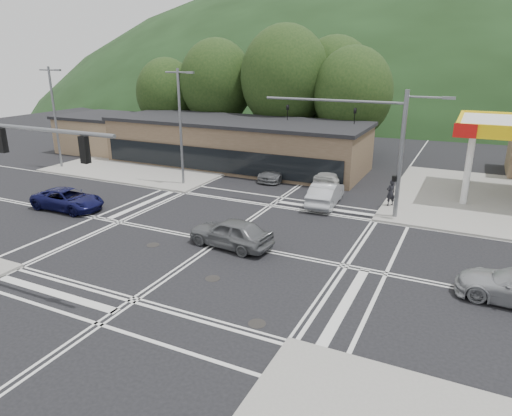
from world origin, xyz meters
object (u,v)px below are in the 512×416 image
at_px(car_grey_center, 231,233).
at_px(car_northbound, 277,171).
at_px(car_queue_a, 326,194).
at_px(car_queue_b, 334,174).
at_px(pedestrian, 391,193).
at_px(car_blue_west, 68,199).

xyz_separation_m(car_grey_center, car_northbound, (-3.34, 14.20, -0.13)).
distance_m(car_grey_center, car_queue_a, 9.60).
bearing_deg(car_northbound, car_queue_b, 9.72).
relative_size(car_queue_a, pedestrian, 2.71).
height_order(car_grey_center, car_queue_a, car_queue_a).
height_order(car_queue_b, car_northbound, car_queue_b).
xyz_separation_m(car_queue_a, pedestrian, (4.16, 1.33, 0.25)).
bearing_deg(car_blue_west, car_grey_center, -95.04).
relative_size(car_blue_west, car_queue_b, 1.00).
xyz_separation_m(car_blue_west, car_queue_b, (14.33, 13.98, 0.16)).
bearing_deg(car_queue_b, pedestrian, 145.08).
bearing_deg(pedestrian, car_northbound, -63.31).
xyz_separation_m(car_queue_b, pedestrian, (5.15, -4.15, 0.19)).
relative_size(car_queue_b, pedestrian, 2.80).
bearing_deg(car_grey_center, car_queue_b, -179.42).
distance_m(car_blue_west, pedestrian, 21.82).
distance_m(car_blue_west, car_queue_b, 20.02).
height_order(car_queue_a, car_queue_b, car_queue_b).
bearing_deg(pedestrian, car_grey_center, 14.93).
xyz_separation_m(car_queue_b, car_northbound, (-4.73, -0.59, -0.19)).
distance_m(car_queue_a, pedestrian, 4.38).
xyz_separation_m(car_blue_west, car_queue_a, (15.32, 8.50, 0.11)).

